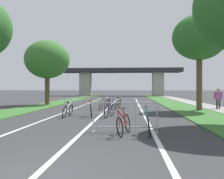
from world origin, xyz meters
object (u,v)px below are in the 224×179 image
Objects in this scene: crowd_barrier_third at (101,102)px; bicycle_white_1 at (110,103)px; crowd_barrier_nearest at (125,117)px; crowd_barrier_second at (85,107)px; pedestrian_pushing_bike at (218,97)px; tree_left_oak_mid at (47,60)px; bicycle_green_5 at (103,104)px; bicycle_orange_7 at (91,110)px; tree_right_oak_near at (199,38)px; bicycle_silver_3 at (68,110)px; bicycle_black_2 at (118,104)px; bicycle_red_0 at (124,124)px; bicycle_teal_4 at (148,123)px; bicycle_purple_6 at (110,110)px.

bicycle_white_1 is (0.58, 0.47, -0.16)m from crowd_barrier_third.
crowd_barrier_second is (-2.28, 4.90, 0.00)m from crowd_barrier_nearest.
tree_left_oak_mid is at bearing -6.49° from pedestrian_pushing_bike.
tree_left_oak_mid is 3.82× the size of pedestrian_pushing_bike.
crowd_barrier_third is 0.60m from bicycle_green_5.
tree_right_oak_near is at bearing -158.28° from bicycle_orange_7.
crowd_barrier_third is 5.48m from bicycle_silver_3.
bicycle_green_5 is (-1.73, 9.26, -0.16)m from crowd_barrier_nearest.
bicycle_black_2 reaches higher than bicycle_green_5.
crowd_barrier_second is 5.82m from bicycle_red_0.
bicycle_teal_4 reaches higher than bicycle_white_1.
tree_left_oak_mid reaches higher than pedestrian_pushing_bike.
bicycle_teal_4 is (3.89, -4.90, 0.02)m from bicycle_silver_3.
tree_right_oak_near is at bearing 49.35° from bicycle_purple_6.
bicycle_red_0 is at bearing 66.78° from pedestrian_pushing_bike.
tree_left_oak_mid is 7.27m from crowd_barrier_third.
pedestrian_pushing_bike is at bearing -2.32° from crowd_barrier_third.
crowd_barrier_nearest is 1.30× the size of bicycle_black_2.
bicycle_silver_3 is (-1.75, -5.83, -0.00)m from bicycle_white_1.
bicycle_purple_6 is (0.83, -4.73, 0.02)m from bicycle_green_5.
crowd_barrier_second reaches higher than bicycle_purple_6.
tree_right_oak_near is 7.87m from bicycle_white_1.
bicycle_orange_7 reaches higher than bicycle_red_0.
crowd_barrier_second is 1.37× the size of bicycle_green_5.
bicycle_orange_7 is 9.65m from pedestrian_pushing_bike.
bicycle_silver_3 is 6.26m from bicycle_teal_4.
crowd_barrier_nearest is 1.43× the size of bicycle_white_1.
bicycle_black_2 is 1.05× the size of bicycle_green_5.
crowd_barrier_third reaches higher than bicycle_purple_6.
crowd_barrier_second is 1.40× the size of bicycle_red_0.
crowd_barrier_third is 5.32m from bicycle_orange_7.
bicycle_orange_7 is at bearing -46.51° from crowd_barrier_second.
bicycle_white_1 is 1.05× the size of pedestrian_pushing_bike.
bicycle_silver_3 is 1.15× the size of pedestrian_pushing_bike.
tree_right_oak_near is at bearing 31.24° from bicycle_silver_3.
bicycle_black_2 is at bearing -113.98° from bicycle_orange_7.
crowd_barrier_third is (0.34, 4.90, 0.00)m from crowd_barrier_second.
tree_left_oak_mid reaches higher than bicycle_silver_3.
pedestrian_pushing_bike is (7.73, -0.81, 0.56)m from bicycle_white_1.
crowd_barrier_third is at bearing 170.59° from bicycle_black_2.
pedestrian_pushing_bike is (8.09, 0.20, 0.56)m from bicycle_green_5.
crowd_barrier_second is at bearing -99.95° from bicycle_black_2.
bicycle_black_2 is at bearing -31.57° from tree_left_oak_mid.
bicycle_red_0 is at bearing 4.24° from bicycle_teal_4.
bicycle_white_1 is 1.07m from bicycle_green_5.
bicycle_green_5 is at bearing -101.88° from bicycle_orange_7.
bicycle_green_5 is at bearing -165.01° from bicycle_black_2.
bicycle_white_1 is (-1.33, 10.74, -0.00)m from bicycle_red_0.
bicycle_purple_6 is at bearing -67.24° from bicycle_green_5.
tree_left_oak_mid is at bearing -56.68° from bicycle_teal_4.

